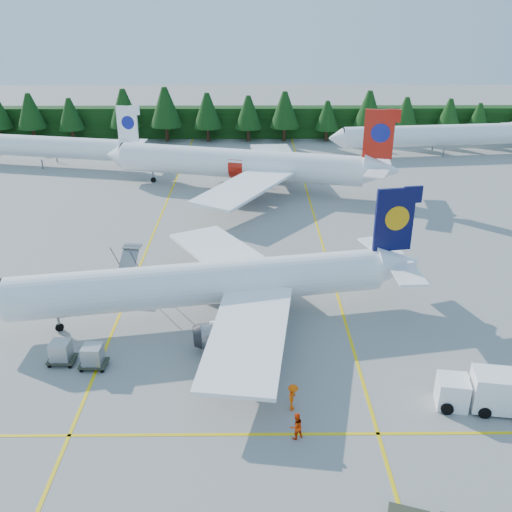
{
  "coord_description": "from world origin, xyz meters",
  "views": [
    {
      "loc": [
        -2.16,
        -34.88,
        25.7
      ],
      "look_at": [
        -1.75,
        14.41,
        3.5
      ],
      "focal_mm": 40.0,
      "sensor_mm": 36.0,
      "label": 1
    }
  ],
  "objects_px": {
    "airliner_navy": "(193,285)",
    "airstairs": "(123,288)",
    "service_truck": "(483,391)",
    "airliner_red": "(234,164)"
  },
  "relations": [
    {
      "from": "airliner_navy",
      "to": "airstairs",
      "type": "distance_m",
      "value": 8.67
    },
    {
      "from": "airliner_navy",
      "to": "airstairs",
      "type": "xyz_separation_m",
      "value": [
        -7.15,
        4.23,
        -2.48
      ]
    },
    {
      "from": "service_truck",
      "to": "airstairs",
      "type": "bearing_deg",
      "value": 158.69
    },
    {
      "from": "airstairs",
      "to": "service_truck",
      "type": "distance_m",
      "value": 32.44
    },
    {
      "from": "airstairs",
      "to": "service_truck",
      "type": "relative_size",
      "value": 0.96
    },
    {
      "from": "airliner_navy",
      "to": "service_truck",
      "type": "xyz_separation_m",
      "value": [
        20.78,
        -12.26,
        -1.88
      ]
    },
    {
      "from": "airliner_navy",
      "to": "airliner_red",
      "type": "xyz_separation_m",
      "value": [
        2.55,
        38.01,
        0.46
      ]
    },
    {
      "from": "airliner_navy",
      "to": "service_truck",
      "type": "bearing_deg",
      "value": -40.7
    },
    {
      "from": "airliner_red",
      "to": "airstairs",
      "type": "xyz_separation_m",
      "value": [
        -9.7,
        -33.79,
        -2.93
      ]
    },
    {
      "from": "service_truck",
      "to": "airliner_navy",
      "type": "bearing_deg",
      "value": 158.71
    }
  ]
}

